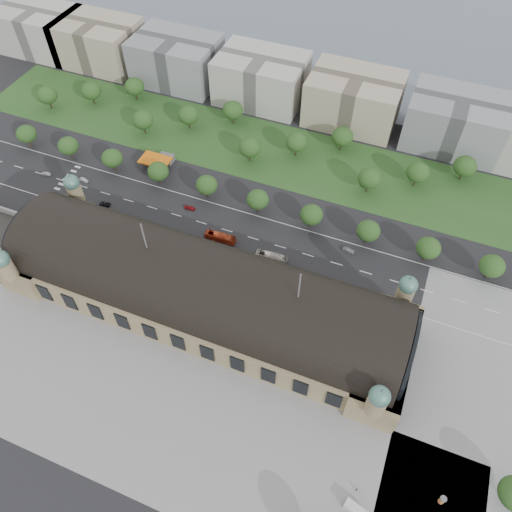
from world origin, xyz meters
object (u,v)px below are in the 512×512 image
at_px(traffic_car_3, 190,208).
at_px(parked_car_6, 142,231).
at_px(parked_car_4, 159,234).
at_px(pedestrian_1, 357,489).
at_px(petrol_station, 161,159).
at_px(parked_car_5, 170,246).
at_px(traffic_car_1, 84,180).
at_px(parked_car_2, 77,213).
at_px(parked_car_1, 80,217).
at_px(van_south, 355,509).
at_px(traffic_car_5, 348,250).
at_px(parked_car_3, 113,227).
at_px(bus_west, 220,237).
at_px(traffic_car_0, 46,174).
at_px(bus_mid, 271,257).
at_px(traffic_car_2, 105,204).
at_px(bus_east, 275,265).
at_px(advertising_column, 442,500).
at_px(parked_car_0, 71,211).

relative_size(traffic_car_3, parked_car_6, 1.03).
relative_size(parked_car_4, pedestrian_1, 2.46).
height_order(petrol_station, pedestrian_1, petrol_station).
bearing_deg(parked_car_5, traffic_car_1, -145.10).
bearing_deg(parked_car_2, parked_car_6, 70.10).
relative_size(parked_car_1, van_south, 0.66).
xyz_separation_m(traffic_car_5, parked_car_3, (-95.91, -24.82, -0.09)).
height_order(parked_car_4, pedestrian_1, pedestrian_1).
bearing_deg(bus_west, van_south, -137.94).
xyz_separation_m(parked_car_3, van_south, (122.91, -67.99, 0.70)).
xyz_separation_m(traffic_car_0, bus_mid, (115.33, -8.30, 1.02)).
height_order(traffic_car_3, parked_car_1, traffic_car_3).
bearing_deg(parked_car_3, bus_mid, 58.45).
bearing_deg(traffic_car_2, van_south, 52.61).
height_order(traffic_car_5, bus_east, bus_east).
bearing_deg(parked_car_6, traffic_car_5, 66.86).
xyz_separation_m(parked_car_3, advertising_column, (145.56, -56.43, 1.17)).
distance_m(parked_car_4, advertising_column, 139.33).
distance_m(traffic_car_0, advertising_column, 206.26).
bearing_deg(traffic_car_0, parked_car_4, 72.60).
distance_m(parked_car_0, parked_car_1, 5.82).
height_order(parked_car_0, bus_east, bus_east).
bearing_deg(parked_car_6, van_south, 19.34).
bearing_deg(bus_west, parked_car_0, 95.51).
bearing_deg(traffic_car_3, advertising_column, -128.65).
bearing_deg(parked_car_2, traffic_car_2, 116.58).
xyz_separation_m(traffic_car_2, van_south, (133.77, -78.65, 0.70)).
bearing_deg(parked_car_1, advertising_column, 34.81).
relative_size(traffic_car_3, bus_east, 0.45).
bearing_deg(parked_car_4, parked_car_3, -104.78).
relative_size(parked_car_0, bus_west, 0.32).
bearing_deg(parked_car_3, traffic_car_1, -164.98).
height_order(parked_car_1, bus_east, bus_east).
relative_size(parked_car_5, van_south, 0.68).
xyz_separation_m(parked_car_5, advertising_column, (118.11, -56.43, 1.18)).
bearing_deg(parked_car_3, traffic_car_0, -149.48).
bearing_deg(traffic_car_0, parked_car_5, 70.76).
bearing_deg(traffic_car_1, advertising_column, -107.40).
bearing_deg(bus_west, traffic_car_0, 83.46).
xyz_separation_m(traffic_car_2, bus_east, (81.87, -4.52, 0.77)).
bearing_deg(parked_car_1, parked_car_0, -140.68).
bearing_deg(bus_west, traffic_car_5, -77.37).
height_order(bus_east, van_south, bus_east).
height_order(parked_car_3, parked_car_4, parked_car_4).
relative_size(traffic_car_5, parked_car_3, 1.17).
xyz_separation_m(traffic_car_3, parked_car_1, (-41.81, -22.46, -0.03)).
xyz_separation_m(parked_car_3, parked_car_4, (20.02, 4.00, 0.06)).
height_order(petrol_station, parked_car_2, petrol_station).
height_order(traffic_car_5, bus_west, bus_west).
height_order(parked_car_6, bus_east, bus_east).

